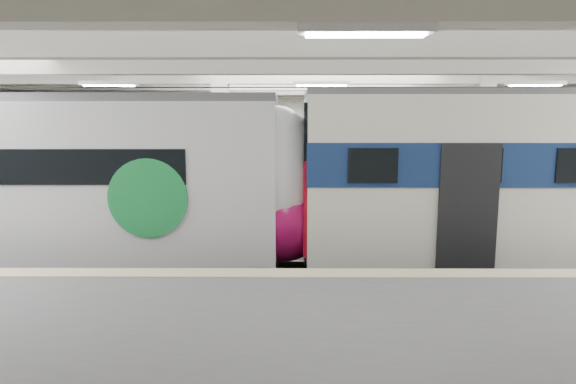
{
  "coord_description": "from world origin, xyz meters",
  "views": [
    {
      "loc": [
        -0.87,
        -11.83,
        3.89
      ],
      "look_at": [
        -0.94,
        1.0,
        2.0
      ],
      "focal_mm": 30.0,
      "sensor_mm": 36.0,
      "label": 1
    }
  ],
  "objects": [
    {
      "name": "far_train",
      "position": [
        -8.0,
        5.5,
        2.13
      ],
      "size": [
        12.77,
        2.72,
        4.12
      ],
      "rotation": [
        0.0,
        0.0,
        0.01
      ],
      "color": "silver",
      "rests_on": "ground"
    },
    {
      "name": "station_hall",
      "position": [
        0.0,
        -1.74,
        3.24
      ],
      "size": [
        36.0,
        24.0,
        5.75
      ],
      "color": "black",
      "rests_on": "ground"
    },
    {
      "name": "modern_emu",
      "position": [
        -6.32,
        -0.0,
        2.22
      ],
      "size": [
        14.03,
        2.9,
        4.52
      ],
      "color": "silver",
      "rests_on": "ground"
    }
  ]
}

